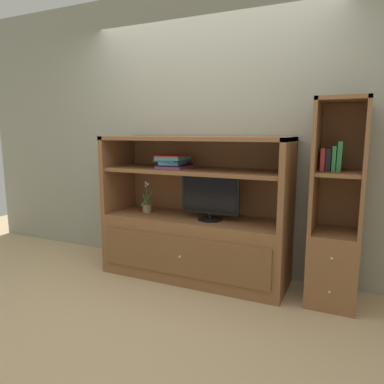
{
  "coord_description": "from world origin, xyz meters",
  "views": [
    {
      "loc": [
        1.4,
        -2.66,
        1.4
      ],
      "look_at": [
        0.0,
        0.35,
        0.85
      ],
      "focal_mm": 33.77,
      "sensor_mm": 36.0,
      "label": 1
    }
  ],
  "objects": [
    {
      "name": "magazine_stack",
      "position": [
        -0.22,
        0.4,
        1.12
      ],
      "size": [
        0.29,
        0.35,
        0.12
      ],
      "color": "purple",
      "rests_on": "media_console"
    },
    {
      "name": "ground_plane",
      "position": [
        0.0,
        0.0,
        0.0
      ],
      "size": [
        8.0,
        8.0,
        0.0
      ],
      "primitive_type": "plane",
      "color": "tan"
    },
    {
      "name": "media_console",
      "position": [
        0.0,
        0.41,
        0.44
      ],
      "size": [
        1.78,
        0.6,
        1.36
      ],
      "color": "brown",
      "rests_on": "ground_plane"
    },
    {
      "name": "bookshelf_tall",
      "position": [
        1.26,
        0.41,
        0.56
      ],
      "size": [
        0.39,
        0.48,
        1.66
      ],
      "color": "brown",
      "rests_on": "ground_plane"
    },
    {
      "name": "potted_plant",
      "position": [
        -0.51,
        0.38,
        0.66
      ],
      "size": [
        0.11,
        0.11,
        0.32
      ],
      "color": "#8C7251",
      "rests_on": "media_console"
    },
    {
      "name": "tv_monitor",
      "position": [
        0.18,
        0.35,
        0.81
      ],
      "size": [
        0.56,
        0.22,
        0.41
      ],
      "color": "black",
      "rests_on": "media_console"
    },
    {
      "name": "painted_rear_wall",
      "position": [
        0.0,
        0.75,
        1.4
      ],
      "size": [
        6.0,
        0.1,
        2.8
      ],
      "primitive_type": "cube",
      "color": "gray",
      "rests_on": "ground_plane"
    },
    {
      "name": "upright_book_row",
      "position": [
        1.2,
        0.4,
        1.19
      ],
      "size": [
        0.16,
        0.17,
        0.24
      ],
      "color": "red",
      "rests_on": "bookshelf_tall"
    }
  ]
}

